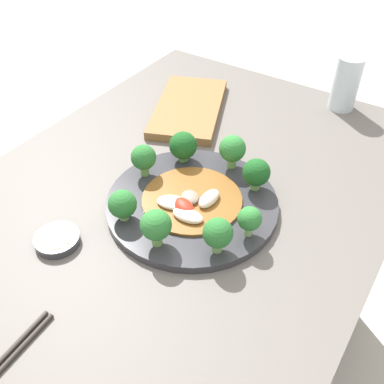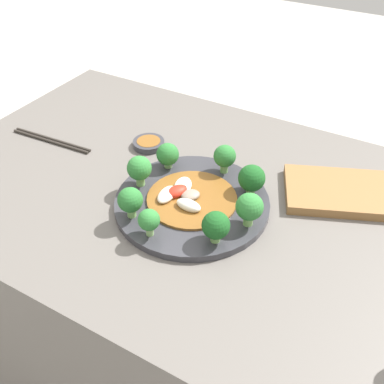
{
  "view_description": "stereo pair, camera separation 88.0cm",
  "coord_description": "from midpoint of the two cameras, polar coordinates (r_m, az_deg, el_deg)",
  "views": [
    {
      "loc": [
        -0.47,
        -0.37,
        1.33
      ],
      "look_at": [
        0.03,
        -0.04,
        0.81
      ],
      "focal_mm": 42.0,
      "sensor_mm": 36.0,
      "label": 1
    },
    {
      "loc": [
        0.37,
        -0.64,
        1.36
      ],
      "look_at": [
        0.03,
        -0.04,
        0.81
      ],
      "focal_mm": 42.0,
      "sensor_mm": 36.0,
      "label": 2
    }
  ],
  "objects": [
    {
      "name": "broccoli_south",
      "position": [
        0.63,
        22.42,
        -22.65
      ],
      "size": [
        0.04,
        0.04,
        0.06
      ],
      "color": "#89B76B",
      "rests_on": "plate"
    },
    {
      "name": "broccoli_southwest",
      "position": [
        0.64,
        17.69,
        -19.01
      ],
      "size": [
        0.05,
        0.05,
        0.06
      ],
      "color": "#7AAD5B",
      "rests_on": "plate"
    },
    {
      "name": "cutting_board",
      "position": [
        0.93,
        43.53,
        -11.97
      ],
      "size": [
        0.3,
        0.24,
        0.02
      ],
      "color": "brown",
      "rests_on": "table"
    },
    {
      "name": "broccoli_north",
      "position": [
        0.78,
        28.23,
        -8.56
      ],
      "size": [
        0.05,
        0.05,
        0.06
      ],
      "color": "#70A356",
      "rests_on": "plate"
    },
    {
      "name": "broccoli_northwest",
      "position": [
        0.75,
        19.27,
        -8.48
      ],
      "size": [
        0.05,
        0.05,
        0.06
      ],
      "color": "#89B76B",
      "rests_on": "plate"
    },
    {
      "name": "stirfry_center",
      "position": [
        0.72,
        24.47,
        -16.13
      ],
      "size": [
        0.18,
        0.18,
        0.02
      ],
      "color": "brown",
      "rests_on": "plate"
    },
    {
      "name": "chopsticks",
      "position": [
        0.83,
        -3.02,
        -4.48
      ],
      "size": [
        0.22,
        0.03,
        0.01
      ],
      "color": "#2D2823",
      "rests_on": "table"
    },
    {
      "name": "broccoli_east",
      "position": [
        0.72,
        36.04,
        -17.78
      ],
      "size": [
        0.05,
        0.05,
        0.07
      ],
      "color": "#7AAD5B",
      "rests_on": "plate"
    },
    {
      "name": "broccoli_west",
      "position": [
        0.69,
        16.45,
        -12.06
      ],
      "size": [
        0.05,
        0.05,
        0.07
      ],
      "color": "#7AAD5B",
      "rests_on": "plate"
    },
    {
      "name": "sauce_dish",
      "position": [
        0.83,
        13.55,
        -5.17
      ],
      "size": [
        0.07,
        0.07,
        0.02
      ],
      "color": "#333338",
      "rests_on": "table"
    },
    {
      "name": "table",
      "position": [
        1.09,
        17.44,
        -26.49
      ],
      "size": [
        1.15,
        0.74,
        0.77
      ],
      "color": "#5B5651",
      "rests_on": "ground_plane"
    },
    {
      "name": "broccoli_southeast",
      "position": [
        0.67,
        33.02,
        -21.9
      ],
      "size": [
        0.05,
        0.05,
        0.06
      ],
      "color": "#7AAD5B",
      "rests_on": "plate"
    },
    {
      "name": "broccoli_northeast",
      "position": [
        0.77,
        33.43,
        -12.25
      ],
      "size": [
        0.05,
        0.05,
        0.06
      ],
      "color": "#70A356",
      "rests_on": "plate"
    },
    {
      "name": "ground_plane",
      "position": [
        1.44,
        13.98,
        -33.04
      ],
      "size": [
        8.0,
        8.0,
        0.0
      ],
      "primitive_type": "plane",
      "color": "#B7B2A8"
    },
    {
      "name": "plate",
      "position": [
        0.73,
        25.01,
        -16.81
      ],
      "size": [
        0.31,
        0.31,
        0.02
      ],
      "color": "#333338",
      "rests_on": "table"
    }
  ]
}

